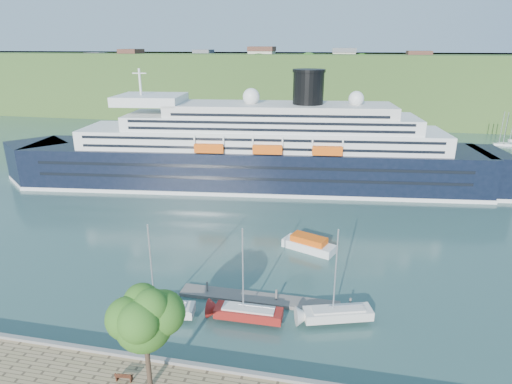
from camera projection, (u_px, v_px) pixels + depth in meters
name	position (u px, v px, depth m)	size (l,w,h in m)	color
ground	(193.00, 374.00, 37.69)	(400.00, 400.00, 0.00)	#2A4B46
far_hillside	(316.00, 85.00, 167.87)	(400.00, 50.00, 24.00)	#2F5020
quay_coping	(192.00, 365.00, 37.13)	(220.00, 0.50, 0.30)	slate
cruise_ship	(251.00, 129.00, 84.04)	(103.01, 15.00, 23.13)	black
park_bench	(124.00, 376.00, 35.44)	(1.46, 0.60, 0.94)	#4D2516
promenade_tree	(145.00, 336.00, 33.34)	(6.01, 6.01, 9.96)	#275E18
floating_pontoon	(259.00, 299.00, 48.40)	(18.21, 2.23, 0.40)	slate
sailboat_white_near	(157.00, 275.00, 43.70)	(7.95, 2.21, 10.27)	silver
sailboat_red	(248.00, 279.00, 43.09)	(7.84, 2.18, 10.12)	maroon
sailboat_white_far	(340.00, 279.00, 43.01)	(7.85, 2.18, 10.13)	silver
tender_launch	(309.00, 243.00, 59.99)	(7.47, 2.56, 2.06)	#EB560D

